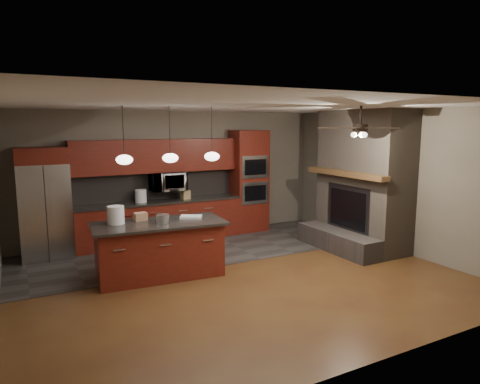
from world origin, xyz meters
TOP-DOWN VIEW (x-y plane):
  - ground at (0.00, 0.00)m, footprint 7.00×7.00m
  - ceiling at (0.00, 0.00)m, footprint 7.00×6.00m
  - back_wall at (0.00, 3.00)m, footprint 7.00×0.02m
  - right_wall at (3.50, 0.00)m, footprint 0.02×6.00m
  - slate_tile_patch at (0.00, 1.80)m, footprint 7.00×2.40m
  - fireplace_column at (3.04, 0.40)m, footprint 1.30×2.10m
  - back_cabinetry at (-0.48, 2.74)m, footprint 3.59×0.64m
  - oven_tower at (1.70, 2.69)m, footprint 0.80×0.63m
  - microwave at (-0.27, 2.75)m, footprint 0.73×0.41m
  - refrigerator at (-2.72, 2.62)m, footprint 0.90×0.75m
  - kitchen_island at (-1.15, 0.62)m, footprint 2.21×1.14m
  - white_bucket at (-1.79, 0.85)m, footprint 0.30×0.30m
  - paint_can at (-1.10, 0.57)m, footprint 0.25×0.25m
  - paint_tray at (-0.56, 0.69)m, footprint 0.44×0.39m
  - cardboard_box at (-1.37, 0.91)m, footprint 0.22×0.16m
  - counter_bucket at (-0.88, 2.70)m, footprint 0.24×0.24m
  - counter_box at (0.10, 2.65)m, footprint 0.19×0.16m
  - pendant_left at (-1.65, 0.70)m, footprint 0.26×0.26m
  - pendant_center at (-0.90, 0.70)m, footprint 0.26×0.26m
  - pendant_right at (-0.15, 0.70)m, footprint 0.26×0.26m
  - ceiling_fan at (1.80, -0.80)m, footprint 1.27×1.33m

SIDE VIEW (x-z plane):
  - ground at x=0.00m, z-range 0.00..0.00m
  - slate_tile_patch at x=0.00m, z-range 0.00..0.01m
  - kitchen_island at x=-1.15m, z-range 0.01..0.93m
  - back_cabinetry at x=-0.48m, z-range -0.21..1.99m
  - paint_tray at x=-0.56m, z-range 0.92..0.96m
  - cardboard_box at x=-1.37m, z-range 0.92..1.05m
  - paint_can at x=-1.10m, z-range 0.92..1.06m
  - counter_box at x=0.10m, z-range 0.90..1.09m
  - counter_bucket at x=-0.88m, z-range 0.90..1.17m
  - refrigerator at x=-2.72m, z-range 0.00..2.10m
  - white_bucket at x=-1.79m, z-range 0.92..1.21m
  - oven_tower at x=1.70m, z-range 0.00..2.38m
  - fireplace_column at x=3.04m, z-range -0.10..2.70m
  - microwave at x=-0.27m, z-range 1.05..1.55m
  - back_wall at x=0.00m, z-range 0.00..2.80m
  - right_wall at x=3.50m, z-range 0.00..2.80m
  - pendant_left at x=-1.65m, z-range 1.51..2.42m
  - pendant_center at x=-0.90m, z-range 1.51..2.42m
  - pendant_right at x=-0.15m, z-range 1.51..2.42m
  - ceiling_fan at x=1.80m, z-range 2.25..2.66m
  - ceiling at x=0.00m, z-range 2.79..2.81m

